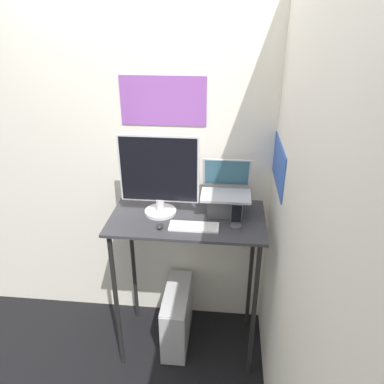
# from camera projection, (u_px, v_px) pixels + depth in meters

# --- Properties ---
(ground_plane) EXTENTS (12.00, 12.00, 0.00)m
(ground_plane) POSITION_uv_depth(u_px,v_px,m) (184.00, 372.00, 2.69)
(ground_plane) COLOR black
(wall_back) EXTENTS (6.00, 0.06, 2.60)m
(wall_back) POSITION_uv_depth(u_px,v_px,m) (193.00, 171.00, 2.70)
(wall_back) COLOR silver
(wall_back) RESTS_ON ground_plane
(wall_side_right) EXTENTS (0.06, 6.00, 2.60)m
(wall_side_right) POSITION_uv_depth(u_px,v_px,m) (288.00, 220.00, 2.07)
(wall_side_right) COLOR silver
(wall_side_right) RESTS_ON ground_plane
(desk) EXTENTS (1.01, 0.56, 1.13)m
(desk) POSITION_uv_depth(u_px,v_px,m) (188.00, 238.00, 2.52)
(desk) COLOR #333338
(desk) RESTS_ON ground_plane
(laptop) EXTENTS (0.32, 0.26, 0.35)m
(laptop) POSITION_uv_depth(u_px,v_px,m) (226.00, 199.00, 2.45)
(laptop) COLOR #4C4C51
(laptop) RESTS_ON desk
(monitor) EXTENTS (0.51, 0.21, 0.54)m
(monitor) POSITION_uv_depth(u_px,v_px,m) (159.00, 178.00, 2.38)
(monitor) COLOR silver
(monitor) RESTS_ON desk
(keyboard) EXTENTS (0.31, 0.11, 0.02)m
(keyboard) POSITION_uv_depth(u_px,v_px,m) (194.00, 226.00, 2.32)
(keyboard) COLOR white
(keyboard) RESTS_ON desk
(mouse) EXTENTS (0.04, 0.07, 0.03)m
(mouse) POSITION_uv_depth(u_px,v_px,m) (160.00, 226.00, 2.31)
(mouse) COLOR #262626
(mouse) RESTS_ON desk
(cell_phone) EXTENTS (0.07, 0.07, 0.16)m
(cell_phone) POSITION_uv_depth(u_px,v_px,m) (236.00, 219.00, 2.31)
(cell_phone) COLOR #4C4C51
(cell_phone) RESTS_ON desk
(computer_tower) EXTENTS (0.18, 0.53, 0.46)m
(computer_tower) POSITION_uv_depth(u_px,v_px,m) (177.00, 316.00, 2.87)
(computer_tower) COLOR silver
(computer_tower) RESTS_ON ground_plane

